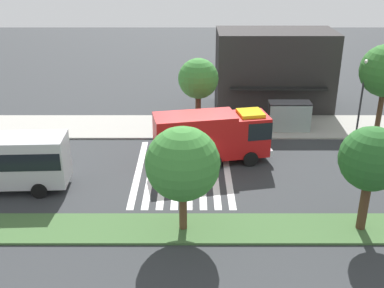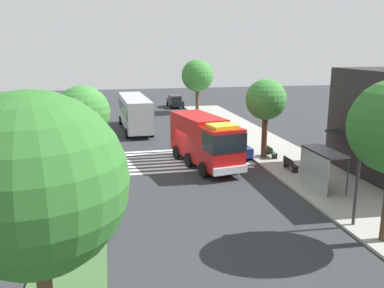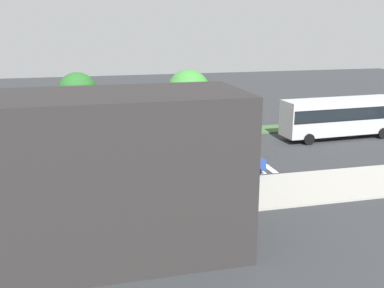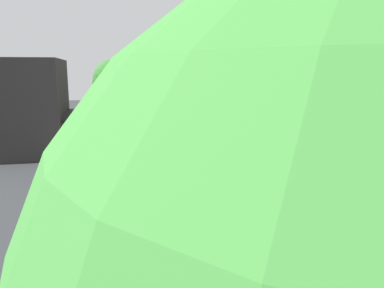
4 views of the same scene
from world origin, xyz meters
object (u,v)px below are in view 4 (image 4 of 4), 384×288
object	(u,v)px
parked_car_mid	(158,155)
sidewalk_tree_east	(113,80)
bus_stop_shelter	(112,123)
fire_truck	(191,129)
sidewalk_tree_west	(122,96)
sidewalk_tree_far_east	(111,86)
bench_near_shelter	(114,146)
median_tree_west	(260,92)
street_lamp	(119,96)
bench_west_of_shelter	(117,156)
transit_bus	(381,180)
median_tree_far_west	(314,103)
median_tree_center	(225,77)

from	to	relation	value
parked_car_mid	sidewalk_tree_east	size ratio (longest dim) A/B	0.58
bus_stop_shelter	fire_truck	bearing A→B (deg)	-139.03
sidewalk_tree_west	sidewalk_tree_far_east	distance (m)	24.05
bench_near_shelter	median_tree_west	size ratio (longest dim) A/B	0.26
parked_car_mid	street_lamp	bearing A→B (deg)	4.45
sidewalk_tree_east	median_tree_west	distance (m)	15.42
bench_west_of_shelter	sidewalk_tree_west	xyz separation A→B (m)	(-0.04, -0.56, 4.23)
bench_west_of_shelter	sidewalk_tree_far_east	distance (m)	24.33
bus_stop_shelter	sidewalk_tree_east	size ratio (longest dim) A/B	0.47
street_lamp	sidewalk_tree_west	bearing A→B (deg)	178.26
sidewalk_tree_west	median_tree_west	distance (m)	16.80
transit_bus	street_lamp	bearing A→B (deg)	-164.27
parked_car_mid	median_tree_west	size ratio (longest dim) A/B	0.71
median_tree_west	street_lamp	bearing A→B (deg)	73.17
bus_stop_shelter	median_tree_far_west	bearing A→B (deg)	-120.70
transit_bus	median_tree_far_west	world-z (taller)	median_tree_far_west
bus_stop_shelter	sidewalk_tree_west	xyz separation A→B (m)	(-7.75, -0.57, 2.94)
sidewalk_tree_far_east	median_tree_west	distance (m)	20.65
transit_bus	median_tree_center	distance (m)	34.67
sidewalk_tree_west	median_tree_west	world-z (taller)	sidewalk_tree_west
street_lamp	sidewalk_tree_far_east	xyz separation A→B (m)	(10.86, 0.40, 0.60)
transit_bus	bench_near_shelter	size ratio (longest dim) A/B	6.94
bus_stop_shelter	bench_near_shelter	size ratio (longest dim) A/B	2.19
transit_bus	bench_near_shelter	distance (m)	20.53
bench_west_of_shelter	sidewalk_tree_east	bearing A→B (deg)	-2.14
parked_car_mid	median_tree_west	distance (m)	16.21
median_tree_center	bus_stop_shelter	bearing A→B (deg)	129.91
parked_car_mid	bus_stop_shelter	world-z (taller)	bus_stop_shelter
bench_near_shelter	median_tree_west	bearing A→B (deg)	-70.31
street_lamp	median_tree_west	world-z (taller)	street_lamp
parked_car_mid	bench_west_of_shelter	world-z (taller)	parked_car_mid
street_lamp	median_tree_center	distance (m)	15.49
median_tree_far_west	fire_truck	bearing A→B (deg)	76.63
parked_car_mid	bench_west_of_shelter	size ratio (longest dim) A/B	2.70
median_tree_west	sidewalk_tree_west	bearing A→B (deg)	122.48
bench_west_of_shelter	bench_near_shelter	bearing A→B (deg)	0.00
fire_truck	parked_car_mid	bearing A→B (deg)	118.71
fire_truck	median_tree_west	xyz separation A→B (m)	(7.88, -9.00, 2.28)
sidewalk_tree_west	median_tree_far_west	distance (m)	14.22
sidewalk_tree_east	sidewalk_tree_west	bearing A→B (deg)	180.00
sidewalk_tree_east	median_tree_far_west	distance (m)	21.42
median_tree_west	bus_stop_shelter	bearing A→B (deg)	94.92
bench_west_of_shelter	median_tree_far_west	xyz separation A→B (m)	(-1.04, -14.72, 3.55)
sidewalk_tree_west	bus_stop_shelter	bearing A→B (deg)	4.23
parked_car_mid	sidewalk_tree_far_east	bearing A→B (deg)	2.33
parked_car_mid	bench_west_of_shelter	bearing A→B (deg)	60.88
fire_truck	street_lamp	bearing A→B (deg)	10.51
fire_truck	bench_near_shelter	xyz separation A→B (m)	(2.61, 5.73, -1.53)
street_lamp	sidewalk_tree_east	world-z (taller)	sidewalk_tree_east
bus_stop_shelter	sidewalk_tree_west	bearing A→B (deg)	-175.77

